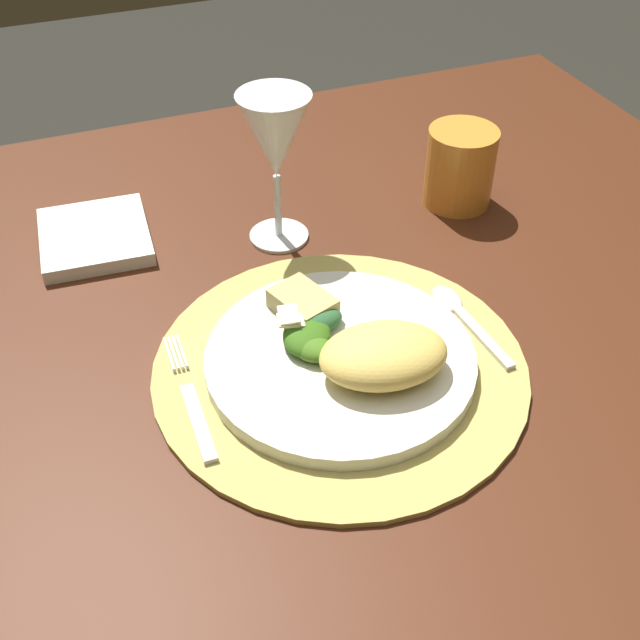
% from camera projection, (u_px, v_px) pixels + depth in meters
% --- Properties ---
extents(dining_table, '(1.12, 0.93, 0.73)m').
position_uv_depth(dining_table, '(323.00, 396.00, 0.87)').
color(dining_table, '#462010').
rests_on(dining_table, ground).
extents(placemat, '(0.34, 0.34, 0.01)m').
position_uv_depth(placemat, '(340.00, 367.00, 0.72)').
color(placemat, tan).
rests_on(placemat, dining_table).
extents(dinner_plate, '(0.24, 0.24, 0.01)m').
position_uv_depth(dinner_plate, '(340.00, 359.00, 0.71)').
color(dinner_plate, silver).
rests_on(dinner_plate, placemat).
extents(pasta_serving, '(0.12, 0.10, 0.04)m').
position_uv_depth(pasta_serving, '(384.00, 355.00, 0.68)').
color(pasta_serving, '#EAC55B').
rests_on(pasta_serving, dinner_plate).
extents(salad_greens, '(0.07, 0.08, 0.03)m').
position_uv_depth(salad_greens, '(310.00, 333.00, 0.72)').
color(salad_greens, '#2A5B31').
rests_on(salad_greens, dinner_plate).
extents(bread_piece, '(0.06, 0.07, 0.02)m').
position_uv_depth(bread_piece, '(303.00, 304.00, 0.75)').
color(bread_piece, tan).
rests_on(bread_piece, dinner_plate).
extents(fork, '(0.02, 0.16, 0.00)m').
position_uv_depth(fork, '(191.00, 401.00, 0.68)').
color(fork, silver).
rests_on(fork, placemat).
extents(spoon, '(0.03, 0.13, 0.01)m').
position_uv_depth(spoon, '(459.00, 312.00, 0.77)').
color(spoon, silver).
rests_on(spoon, placemat).
extents(napkin, '(0.12, 0.13, 0.02)m').
position_uv_depth(napkin, '(95.00, 237.00, 0.87)').
color(napkin, white).
rests_on(napkin, dining_table).
extents(wine_glass, '(0.08, 0.08, 0.17)m').
position_uv_depth(wine_glass, '(278.00, 140.00, 0.81)').
color(wine_glass, silver).
rests_on(wine_glass, dining_table).
extents(amber_tumbler, '(0.08, 0.08, 0.09)m').
position_uv_depth(amber_tumbler, '(460.00, 167.00, 0.91)').
color(amber_tumbler, orange).
rests_on(amber_tumbler, dining_table).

